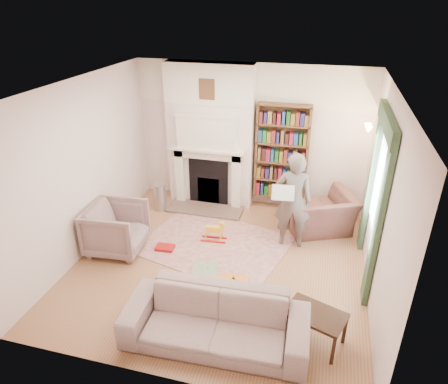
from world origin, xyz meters
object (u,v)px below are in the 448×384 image
(bookcase, at_px, (282,153))
(sofa, at_px, (216,321))
(armchair_left, at_px, (117,228))
(paraffin_heater, at_px, (160,197))
(rocking_horse, at_px, (214,231))
(armchair_reading, at_px, (319,212))
(man_reading, at_px, (293,201))
(coffee_table, at_px, (314,327))

(bookcase, distance_m, sofa, 3.81)
(armchair_left, xyz_separation_m, paraffin_heater, (0.14, 1.49, -0.14))
(bookcase, xyz_separation_m, paraffin_heater, (-2.27, -0.70, -0.90))
(bookcase, relative_size, paraffin_heater, 3.36)
(sofa, distance_m, rocking_horse, 2.26)
(armchair_reading, height_order, paraffin_heater, armchair_reading)
(bookcase, xyz_separation_m, armchair_left, (-2.41, -2.19, -0.76))
(armchair_left, relative_size, rocking_horse, 2.05)
(bookcase, relative_size, man_reading, 1.10)
(armchair_reading, relative_size, paraffin_heater, 2.03)
(man_reading, distance_m, paraffin_heater, 2.76)
(paraffin_heater, height_order, rocking_horse, paraffin_heater)
(sofa, bearing_deg, paraffin_heater, 121.15)
(sofa, distance_m, man_reading, 2.55)
(paraffin_heater, bearing_deg, armchair_left, -95.39)
(paraffin_heater, bearing_deg, rocking_horse, -31.85)
(armchair_reading, xyz_separation_m, man_reading, (-0.45, -0.60, 0.48))
(man_reading, bearing_deg, armchair_left, 11.72)
(rocking_horse, bearing_deg, paraffin_heater, 142.92)
(bookcase, xyz_separation_m, armchair_reading, (0.82, -0.69, -0.81))
(sofa, distance_m, paraffin_heater, 3.60)
(armchair_left, bearing_deg, paraffin_heater, -10.07)
(man_reading, xyz_separation_m, paraffin_heater, (-2.64, 0.59, -0.57))
(coffee_table, distance_m, paraffin_heater, 4.16)
(bookcase, distance_m, paraffin_heater, 2.54)
(bookcase, xyz_separation_m, rocking_horse, (-0.92, -1.54, -0.98))
(paraffin_heater, bearing_deg, bookcase, 17.24)
(bookcase, distance_m, armchair_left, 3.34)
(coffee_table, bearing_deg, sofa, -145.63)
(coffee_table, bearing_deg, bookcase, 124.65)
(bookcase, bearing_deg, paraffin_heater, -162.76)
(bookcase, height_order, sofa, bookcase)
(man_reading, xyz_separation_m, coffee_table, (0.52, -2.11, -0.62))
(man_reading, bearing_deg, coffee_table, 97.67)
(man_reading, bearing_deg, bookcase, -80.27)
(armchair_left, distance_m, coffee_table, 3.52)
(man_reading, bearing_deg, armchair_reading, -133.15)
(armchair_reading, distance_m, armchair_left, 3.56)
(armchair_reading, height_order, armchair_left, armchair_left)
(sofa, height_order, rocking_horse, sofa)
(armchair_left, bearing_deg, armchair_reading, -69.71)
(coffee_table, bearing_deg, armchair_left, 179.81)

